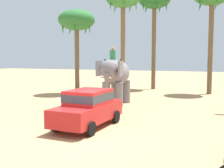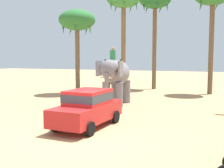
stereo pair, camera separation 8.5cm
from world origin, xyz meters
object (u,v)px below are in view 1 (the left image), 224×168
object	(u,v)px
car_sedan_foreground	(88,107)
palm_tree_near_hut	(123,1)
palm_tree_behind_elephant	(77,22)
palm_tree_left_of_road	(154,3)
elephant_with_mahout	(116,75)

from	to	relation	value
car_sedan_foreground	palm_tree_near_hut	bearing A→B (deg)	104.07
palm_tree_behind_elephant	palm_tree_left_of_road	world-z (taller)	palm_tree_left_of_road
car_sedan_foreground	elephant_with_mahout	bearing A→B (deg)	100.57
car_sedan_foreground	elephant_with_mahout	distance (m)	6.26
elephant_with_mahout	palm_tree_behind_elephant	distance (m)	8.15
palm_tree_left_of_road	palm_tree_behind_elephant	bearing A→B (deg)	-129.39
elephant_with_mahout	palm_tree_left_of_road	distance (m)	12.60
elephant_with_mahout	palm_tree_near_hut	size ratio (longest dim) A/B	0.41
palm_tree_near_hut	palm_tree_behind_elephant	bearing A→B (deg)	-140.52
palm_tree_near_hut	car_sedan_foreground	bearing A→B (deg)	-75.93
palm_tree_behind_elephant	palm_tree_left_of_road	distance (m)	8.63
car_sedan_foreground	elephant_with_mahout	world-z (taller)	elephant_with_mahout
palm_tree_near_hut	palm_tree_left_of_road	size ratio (longest dim) A/B	0.96
palm_tree_behind_elephant	palm_tree_left_of_road	xyz separation A→B (m)	(5.27, 6.42, 2.37)
car_sedan_foreground	palm_tree_left_of_road	size ratio (longest dim) A/B	0.42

